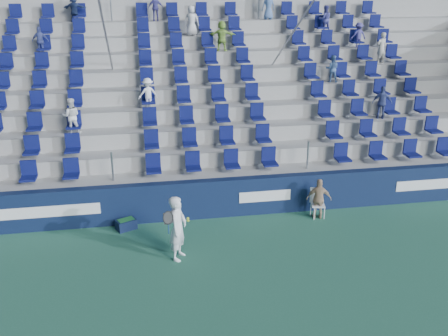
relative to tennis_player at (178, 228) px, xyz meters
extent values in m
plane|color=#2C674D|center=(1.32, -0.91, -0.88)|extent=(70.00, 70.00, 0.00)
cube|color=#101C3D|center=(1.32, 2.24, -0.28)|extent=(24.00, 0.30, 1.20)
cube|color=white|center=(-3.68, 2.08, -0.26)|extent=(3.20, 0.02, 0.34)
cube|color=white|center=(2.82, 2.08, -0.26)|extent=(1.60, 0.02, 0.34)
cube|color=white|center=(8.32, 2.08, -0.26)|extent=(2.40, 0.02, 0.34)
cube|color=#9D9D98|center=(1.32, 2.82, -0.28)|extent=(24.00, 0.85, 1.20)
cube|color=#9D9D98|center=(1.32, 3.67, -0.03)|extent=(24.00, 0.85, 1.70)
cube|color=#9D9D98|center=(1.32, 4.52, 0.22)|extent=(24.00, 0.85, 2.20)
cube|color=#9D9D98|center=(1.32, 5.37, 0.47)|extent=(24.00, 0.85, 2.70)
cube|color=#9D9D98|center=(1.32, 6.22, 0.72)|extent=(24.00, 0.85, 3.20)
cube|color=#9D9D98|center=(1.32, 7.07, 0.97)|extent=(24.00, 0.85, 3.70)
cube|color=#9D9D98|center=(1.32, 7.92, 1.22)|extent=(24.00, 0.85, 4.20)
cube|color=#9D9D98|center=(1.32, 8.77, 1.47)|extent=(24.00, 0.85, 4.70)
cube|color=#9D9D98|center=(1.32, 9.62, 1.72)|extent=(24.00, 0.85, 5.20)
cube|color=#9D9D98|center=(1.32, 10.29, 2.22)|extent=(24.00, 0.50, 6.20)
cube|color=#0C124C|center=(1.32, 2.82, 0.67)|extent=(16.05, 0.50, 0.70)
cube|color=#0C124C|center=(1.32, 3.67, 1.17)|extent=(16.05, 0.50, 0.70)
cube|color=#0C124C|center=(1.32, 4.52, 1.67)|extent=(16.05, 0.50, 0.70)
cube|color=#0C124C|center=(1.32, 5.37, 2.17)|extent=(16.05, 0.50, 0.70)
cube|color=#0C124C|center=(1.32, 6.22, 2.67)|extent=(16.05, 0.50, 0.70)
cube|color=#0C124C|center=(1.32, 7.07, 3.17)|extent=(16.05, 0.50, 0.70)
cube|color=#0C124C|center=(1.32, 7.92, 3.67)|extent=(16.05, 0.50, 0.70)
cube|color=#0C124C|center=(1.32, 8.77, 4.17)|extent=(16.05, 0.50, 0.70)
cube|color=#0C124C|center=(1.32, 9.62, 4.67)|extent=(16.05, 0.50, 0.70)
cylinder|color=gray|center=(-1.68, 6.22, 3.47)|extent=(0.06, 7.68, 4.55)
cylinder|color=gray|center=(4.32, 6.22, 3.47)|extent=(0.06, 7.68, 4.55)
imported|color=silver|center=(1.40, 8.72, 4.39)|extent=(0.61, 0.46, 1.13)
imported|color=#3F4B8A|center=(7.55, 4.47, 1.90)|extent=(0.72, 0.49, 1.14)
imported|color=#413D87|center=(7.97, 7.87, 3.81)|extent=(0.64, 0.38, 0.97)
imported|color=#41428F|center=(6.85, 8.72, 4.37)|extent=(0.55, 0.44, 1.09)
imported|color=#484395|center=(0.07, 9.57, 4.83)|extent=(0.59, 0.25, 1.01)
imported|color=#94C34E|center=(2.45, 7.87, 3.89)|extent=(1.09, 0.59, 1.12)
imported|color=#46659A|center=(4.69, 9.57, 4.87)|extent=(0.57, 0.41, 1.09)
imported|color=white|center=(-0.49, 5.32, 2.34)|extent=(0.73, 0.52, 1.03)
imported|color=navy|center=(-3.07, 9.57, 4.83)|extent=(0.98, 0.59, 1.01)
imported|color=white|center=(-2.93, 4.47, 1.89)|extent=(0.57, 0.45, 1.14)
imported|color=#446597|center=(6.29, 6.17, 2.82)|extent=(0.57, 0.50, 0.99)
imported|color=#444F95|center=(-4.17, 7.87, 3.82)|extent=(0.60, 0.27, 1.00)
imported|color=beige|center=(8.58, 7.02, 3.41)|extent=(0.49, 0.38, 1.18)
imported|color=white|center=(0.00, 0.00, 0.00)|extent=(0.64, 0.75, 1.75)
cylinder|color=navy|center=(-0.25, -0.25, 0.13)|extent=(0.03, 0.03, 0.28)
torus|color=black|center=(-0.25, -0.25, 0.43)|extent=(0.30, 0.17, 0.28)
plane|color=#262626|center=(-0.25, -0.25, 0.43)|extent=(0.30, 0.16, 0.29)
sphere|color=#B2CE2F|center=(0.25, -0.20, 0.29)|extent=(0.07, 0.07, 0.07)
sphere|color=#B2CE2F|center=(0.25, -0.14, 0.32)|extent=(0.07, 0.07, 0.07)
cube|color=white|center=(4.36, 1.64, -0.46)|extent=(0.47, 0.47, 0.04)
cube|color=white|center=(4.36, 1.83, -0.22)|extent=(0.39, 0.12, 0.49)
cylinder|color=white|center=(4.20, 1.48, -0.68)|extent=(0.03, 0.03, 0.40)
cylinder|color=white|center=(4.52, 1.48, -0.68)|extent=(0.03, 0.03, 0.40)
cylinder|color=white|center=(4.20, 1.80, -0.68)|extent=(0.03, 0.03, 0.40)
cylinder|color=white|center=(4.52, 1.80, -0.68)|extent=(0.03, 0.03, 0.40)
imported|color=tan|center=(4.36, 1.59, -0.24)|extent=(0.80, 0.51, 1.27)
cube|color=#0E1834|center=(-1.38, 1.84, -0.72)|extent=(0.65, 0.56, 0.30)
cube|color=#1E662D|center=(-1.38, 1.84, -0.65)|extent=(0.52, 0.42, 0.18)
camera|label=1|loc=(-0.74, -11.36, 6.01)|focal=40.00mm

